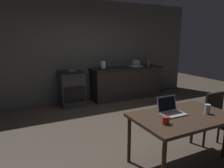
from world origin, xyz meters
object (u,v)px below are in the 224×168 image
(stove_oven, at_px, (71,88))
(electric_kettle, at_px, (103,65))
(chair, at_px, (219,117))
(drinking_glass, at_px, (207,109))
(dish_rack, at_px, (136,65))
(frying_pan, at_px, (72,70))
(coffee_mug, at_px, (166,120))
(bottle, at_px, (149,62))
(dining_table, at_px, (183,120))
(laptop, at_px, (171,111))

(stove_oven, distance_m, electric_kettle, 1.08)
(chair, distance_m, drinking_glass, 0.61)
(dish_rack, bearing_deg, stove_oven, -179.93)
(stove_oven, bearing_deg, dish_rack, 0.07)
(chair, height_order, electric_kettle, electric_kettle)
(drinking_glass, bearing_deg, frying_pan, 105.26)
(drinking_glass, xyz_separation_m, dish_rack, (1.04, 3.39, 0.17))
(coffee_mug, bearing_deg, bottle, 56.75)
(bottle, bearing_deg, frying_pan, 179.52)
(bottle, height_order, dish_rack, bottle)
(dining_table, height_order, coffee_mug, coffee_mug)
(bottle, relative_size, coffee_mug, 1.95)
(bottle, relative_size, drinking_glass, 1.82)
(electric_kettle, bearing_deg, coffee_mug, -101.72)
(drinking_glass, bearing_deg, dish_rack, 72.88)
(stove_oven, distance_m, chair, 3.53)
(laptop, relative_size, electric_kettle, 1.46)
(chair, xyz_separation_m, frying_pan, (-1.43, 3.18, 0.42))
(electric_kettle, height_order, drinking_glass, electric_kettle)
(laptop, xyz_separation_m, bottle, (1.91, 3.12, 0.25))
(frying_pan, height_order, dish_rack, dish_rack)
(dish_rack, bearing_deg, chair, -99.34)
(laptop, xyz_separation_m, drinking_glass, (0.44, -0.22, 0.02))
(electric_kettle, relative_size, bottle, 0.91)
(electric_kettle, height_order, coffee_mug, electric_kettle)
(frying_pan, bearing_deg, laptop, -81.39)
(frying_pan, height_order, drinking_glass, frying_pan)
(bottle, bearing_deg, electric_kettle, 178.08)
(dining_table, bearing_deg, stove_oven, 100.73)
(dining_table, relative_size, laptop, 4.21)
(stove_oven, relative_size, dining_table, 0.68)
(stove_oven, relative_size, chair, 1.02)
(drinking_glass, distance_m, dish_rack, 3.55)
(electric_kettle, bearing_deg, dining_table, -95.27)
(stove_oven, bearing_deg, frying_pan, -35.88)
(electric_kettle, relative_size, dish_rack, 0.64)
(electric_kettle, height_order, dish_rack, electric_kettle)
(drinking_glass, bearing_deg, chair, 19.30)
(stove_oven, distance_m, dining_table, 3.35)
(laptop, bearing_deg, dining_table, -41.47)
(chair, relative_size, coffee_mug, 7.23)
(frying_pan, bearing_deg, drinking_glass, -74.74)
(bottle, bearing_deg, stove_oven, 178.88)
(stove_oven, xyz_separation_m, drinking_glass, (0.96, -3.39, 0.34))
(electric_kettle, bearing_deg, frying_pan, -178.06)
(chair, relative_size, bottle, 3.71)
(dining_table, height_order, frying_pan, frying_pan)
(stove_oven, height_order, laptop, laptop)
(drinking_glass, bearing_deg, electric_kettle, 90.51)
(coffee_mug, height_order, drinking_glass, drinking_glass)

